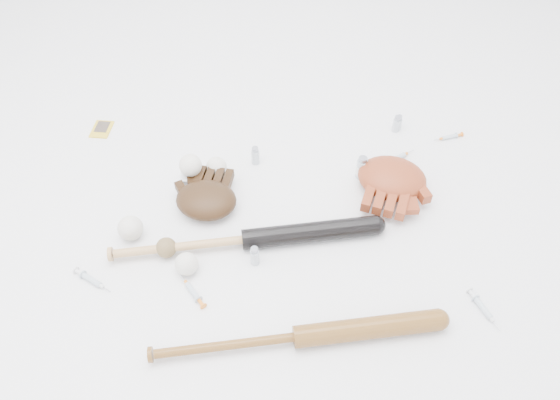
{
  "coord_description": "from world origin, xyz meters",
  "views": [
    {
      "loc": [
        0.03,
        -1.16,
        1.39
      ],
      "look_at": [
        0.02,
        0.02,
        0.06
      ],
      "focal_mm": 35.0,
      "sensor_mm": 36.0,
      "label": 1
    }
  ],
  "objects_px": {
    "pedestal": "(193,178)",
    "glove_dark": "(206,200)",
    "bat_wood": "(297,337)",
    "bat_dark": "(245,239)"
  },
  "relations": [
    {
      "from": "bat_dark",
      "to": "glove_dark",
      "type": "height_order",
      "value": "glove_dark"
    },
    {
      "from": "glove_dark",
      "to": "pedestal",
      "type": "xyz_separation_m",
      "value": [
        -0.06,
        0.12,
        -0.02
      ]
    },
    {
      "from": "bat_dark",
      "to": "bat_wood",
      "type": "bearing_deg",
      "value": -72.95
    },
    {
      "from": "bat_wood",
      "to": "pedestal",
      "type": "xyz_separation_m",
      "value": [
        -0.36,
        0.61,
        -0.01
      ]
    },
    {
      "from": "pedestal",
      "to": "glove_dark",
      "type": "bearing_deg",
      "value": -63.19
    },
    {
      "from": "bat_wood",
      "to": "glove_dark",
      "type": "distance_m",
      "value": 0.57
    },
    {
      "from": "bat_wood",
      "to": "bat_dark",
      "type": "bearing_deg",
      "value": 107.4
    },
    {
      "from": "bat_wood",
      "to": "pedestal",
      "type": "height_order",
      "value": "bat_wood"
    },
    {
      "from": "bat_dark",
      "to": "glove_dark",
      "type": "xyz_separation_m",
      "value": [
        -0.14,
        0.16,
        0.01
      ]
    },
    {
      "from": "bat_dark",
      "to": "pedestal",
      "type": "xyz_separation_m",
      "value": [
        -0.2,
        0.28,
        -0.01
      ]
    }
  ]
}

